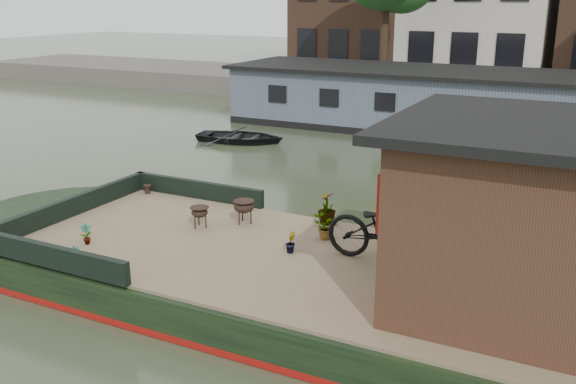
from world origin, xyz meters
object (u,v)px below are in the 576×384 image
at_px(cabin, 551,218).
at_px(brazier_front, 200,217).
at_px(bicycle, 390,231).
at_px(brazier_rear, 244,212).
at_px(potted_plant_a, 86,234).
at_px(dinghy, 240,133).

bearing_deg(cabin, brazier_front, 174.86).
xyz_separation_m(cabin, brazier_front, (-5.65, 0.51, -1.04)).
relative_size(bicycle, brazier_rear, 4.72).
xyz_separation_m(potted_plant_a, brazier_front, (1.19, 1.50, 0.01)).
bearing_deg(cabin, dinghy, 137.50).
xyz_separation_m(cabin, brazier_rear, (-5.08, 1.05, -1.02)).
relative_size(potted_plant_a, brazier_rear, 0.84).
distance_m(brazier_front, dinghy, 9.85).
bearing_deg(cabin, potted_plant_a, -171.76).
distance_m(cabin, bicycle, 2.37).
height_order(cabin, dinghy, cabin).
height_order(potted_plant_a, brazier_rear, brazier_rear).
bearing_deg(potted_plant_a, cabin, 8.24).
relative_size(cabin, potted_plant_a, 11.23).
height_order(brazier_front, brazier_rear, brazier_rear).
distance_m(bicycle, brazier_rear, 2.94).
height_order(bicycle, dinghy, bicycle).
bearing_deg(cabin, bicycle, 167.69).
height_order(cabin, brazier_rear, cabin).
distance_m(potted_plant_a, dinghy, 10.78).
bearing_deg(bicycle, cabin, -100.22).
bearing_deg(dinghy, cabin, -143.60).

